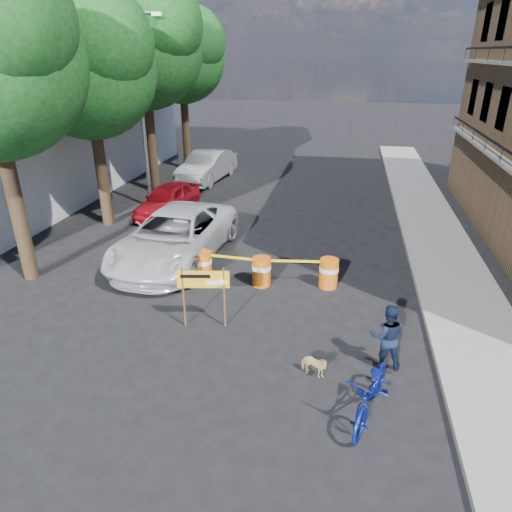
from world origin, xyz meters
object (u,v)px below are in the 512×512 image
at_px(barrel_mid_left, 203,265).
at_px(sedan_silver, 207,166).
at_px(bicycle, 375,371).
at_px(barrel_far_left, 144,260).
at_px(barrel_far_right, 329,273).
at_px(dog, 314,366).
at_px(sedan_red, 168,200).
at_px(barrel_mid_right, 262,271).
at_px(detour_sign, 210,284).
at_px(pedestrian, 387,337).
at_px(suv_white, 175,236).

relative_size(barrel_mid_left, sedan_silver, 0.18).
bearing_deg(bicycle, barrel_far_left, 160.53).
xyz_separation_m(barrel_mid_left, barrel_far_right, (3.87, 0.20, 0.00)).
bearing_deg(dog, sedan_red, 55.38).
distance_m(sedan_red, sedan_silver, 5.82).
bearing_deg(barrel_mid_right, dog, -64.52).
bearing_deg(sedan_red, barrel_far_left, -69.59).
height_order(barrel_mid_right, barrel_far_right, same).
distance_m(barrel_far_right, sedan_silver, 13.37).
relative_size(barrel_mid_right, dog, 1.38).
relative_size(barrel_far_right, detour_sign, 0.53).
distance_m(barrel_mid_right, dog, 4.44).
relative_size(barrel_far_left, pedestrian, 0.58).
distance_m(pedestrian, sedan_silver, 17.20).
bearing_deg(barrel_far_left, barrel_far_right, 2.32).
xyz_separation_m(barrel_mid_left, pedestrian, (5.30, -3.41, 0.31)).
height_order(detour_sign, suv_white, same).
height_order(dog, suv_white, suv_white).
bearing_deg(pedestrian, barrel_mid_right, -49.62).
height_order(dog, sedan_silver, sedan_silver).
xyz_separation_m(barrel_mid_left, sedan_silver, (-3.33, 11.46, 0.34)).
xyz_separation_m(pedestrian, suv_white, (-6.64, 4.62, 0.06)).
distance_m(barrel_far_right, suv_white, 5.31).
relative_size(barrel_far_right, sedan_red, 0.23).
distance_m(barrel_mid_left, bicycle, 7.12).
height_order(suv_white, sedan_red, suv_white).
xyz_separation_m(dog, sedan_red, (-7.11, 9.73, 0.40)).
distance_m(pedestrian, suv_white, 8.09).
distance_m(detour_sign, dog, 3.27).
distance_m(suv_white, sedan_red, 4.86).
height_order(barrel_mid_right, sedan_red, sedan_red).
bearing_deg(dog, bicycle, -111.00).
bearing_deg(pedestrian, barrel_far_left, -30.45).
relative_size(barrel_far_right, pedestrian, 0.58).
xyz_separation_m(barrel_far_right, bicycle, (1.09, -5.28, 0.61)).
xyz_separation_m(dog, sedan_silver, (-7.11, 15.55, 0.54)).
height_order(barrel_far_left, suv_white, suv_white).
bearing_deg(barrel_far_right, barrel_mid_right, -171.90).
xyz_separation_m(detour_sign, dog, (2.76, -1.48, -0.95)).
xyz_separation_m(sedan_red, sedan_silver, (0.00, 5.82, 0.14)).
bearing_deg(dog, barrel_far_left, 73.97).
height_order(barrel_mid_left, detour_sign, detour_sign).
height_order(barrel_far_left, pedestrian, pedestrian).
distance_m(detour_sign, suv_white, 4.50).
height_order(barrel_far_left, bicycle, bicycle).
height_order(dog, sedan_red, sedan_red).
xyz_separation_m(barrel_mid_right, detour_sign, (-0.85, -2.52, 0.75)).
bearing_deg(barrel_far_left, barrel_mid_left, 1.11).
bearing_deg(barrel_mid_right, barrel_far_right, 8.10).
distance_m(barrel_mid_left, sedan_silver, 11.94).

